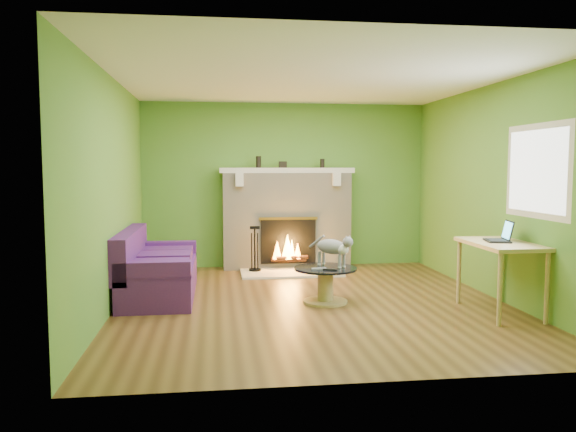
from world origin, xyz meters
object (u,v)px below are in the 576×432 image
Objects in this scene: sofa at (155,271)px; cat at (331,250)px; coffee_table at (325,282)px; desk at (501,251)px.

cat is at bearing -14.59° from sofa.
coffee_table is at bearing 173.41° from cat.
desk is at bearing -21.58° from coffee_table.
sofa is 4.04m from desk.
coffee_table is at bearing 158.42° from desk.
desk is 1.87m from cat.
sofa is 2.95× the size of cat.
coffee_table is (2.02, -0.60, -0.08)m from sofa.
coffee_table is 1.98m from desk.
sofa is 1.73× the size of desk.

